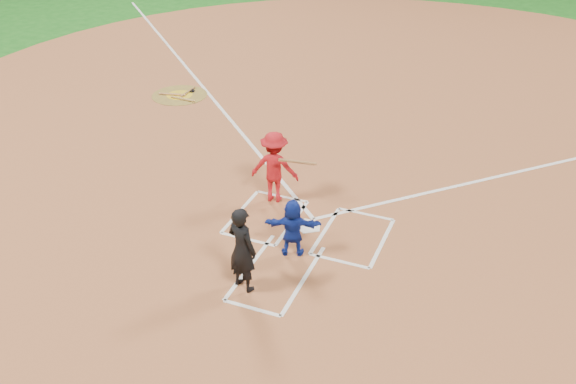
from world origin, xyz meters
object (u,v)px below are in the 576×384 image
at_px(on_deck_circle, 180,95).
at_px(catcher, 293,228).
at_px(home_plate, 308,226).
at_px(umpire, 242,249).
at_px(batter_at_plate, 274,167).

distance_m(on_deck_circle, catcher, 8.97).
bearing_deg(home_plate, umpire, 80.33).
bearing_deg(batter_at_plate, umpire, -77.20).
bearing_deg(catcher, home_plate, -105.71).
xyz_separation_m(home_plate, catcher, (0.04, -1.01, 0.59)).
height_order(on_deck_circle, catcher, catcher).
distance_m(on_deck_circle, batter_at_plate, 6.96).
bearing_deg(batter_at_plate, home_plate, -34.59).
bearing_deg(on_deck_circle, batter_at_plate, -41.60).
distance_m(catcher, umpire, 1.40).
bearing_deg(home_plate, catcher, 92.50).
bearing_deg(on_deck_circle, home_plate, -40.47).
relative_size(umpire, batter_at_plate, 1.02).
bearing_deg(umpire, home_plate, -80.77).
xyz_separation_m(on_deck_circle, umpire, (5.87, -7.65, 0.83)).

